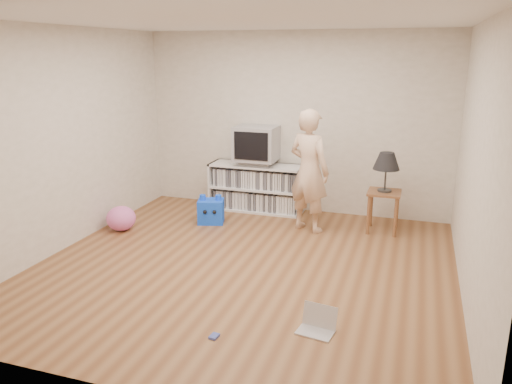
{
  "coord_description": "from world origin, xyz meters",
  "views": [
    {
      "loc": [
        1.72,
        -4.81,
        2.29
      ],
      "look_at": [
        0.01,
        0.4,
        0.76
      ],
      "focal_mm": 35.0,
      "sensor_mm": 36.0,
      "label": 1
    }
  ],
  "objects_px": {
    "dvd_deck": "(257,162)",
    "plush_blue": "(211,211)",
    "table_lamp": "(387,162)",
    "plush_pink": "(121,218)",
    "laptop": "(318,324)",
    "crt_tv": "(257,143)",
    "media_unit": "(257,187)",
    "side_table": "(384,201)",
    "person": "(309,171)"
  },
  "relations": [
    {
      "from": "person",
      "to": "laptop",
      "type": "height_order",
      "value": "person"
    },
    {
      "from": "dvd_deck",
      "to": "table_lamp",
      "type": "height_order",
      "value": "table_lamp"
    },
    {
      "from": "crt_tv",
      "to": "laptop",
      "type": "distance_m",
      "value": 3.56
    },
    {
      "from": "plush_blue",
      "to": "plush_pink",
      "type": "xyz_separation_m",
      "value": [
        -1.02,
        -0.65,
        -0.01
      ]
    },
    {
      "from": "table_lamp",
      "to": "plush_pink",
      "type": "bearing_deg",
      "value": -162.55
    },
    {
      "from": "media_unit",
      "to": "table_lamp",
      "type": "xyz_separation_m",
      "value": [
        1.87,
        -0.39,
        0.59
      ]
    },
    {
      "from": "table_lamp",
      "to": "crt_tv",
      "type": "bearing_deg",
      "value": 168.92
    },
    {
      "from": "person",
      "to": "plush_blue",
      "type": "height_order",
      "value": "person"
    },
    {
      "from": "person",
      "to": "table_lamp",
      "type": "bearing_deg",
      "value": -141.93
    },
    {
      "from": "side_table",
      "to": "plush_blue",
      "type": "xyz_separation_m",
      "value": [
        -2.29,
        -0.39,
        -0.24
      ]
    },
    {
      "from": "table_lamp",
      "to": "laptop",
      "type": "xyz_separation_m",
      "value": [
        -0.32,
        -2.69,
        -0.88
      ]
    },
    {
      "from": "dvd_deck",
      "to": "side_table",
      "type": "height_order",
      "value": "dvd_deck"
    },
    {
      "from": "dvd_deck",
      "to": "person",
      "type": "height_order",
      "value": "person"
    },
    {
      "from": "media_unit",
      "to": "crt_tv",
      "type": "relative_size",
      "value": 2.33
    },
    {
      "from": "side_table",
      "to": "person",
      "type": "relative_size",
      "value": 0.34
    },
    {
      "from": "table_lamp",
      "to": "plush_pink",
      "type": "xyz_separation_m",
      "value": [
        -3.31,
        -1.04,
        -0.78
      ]
    },
    {
      "from": "dvd_deck",
      "to": "laptop",
      "type": "xyz_separation_m",
      "value": [
        1.55,
        -3.06,
        -0.68
      ]
    },
    {
      "from": "plush_blue",
      "to": "person",
      "type": "bearing_deg",
      "value": -10.28
    },
    {
      "from": "crt_tv",
      "to": "plush_blue",
      "type": "relative_size",
      "value": 1.46
    },
    {
      "from": "media_unit",
      "to": "side_table",
      "type": "xyz_separation_m",
      "value": [
        1.87,
        -0.39,
        0.07
      ]
    },
    {
      "from": "crt_tv",
      "to": "person",
      "type": "xyz_separation_m",
      "value": [
        0.92,
        -0.61,
        -0.21
      ]
    },
    {
      "from": "media_unit",
      "to": "plush_blue",
      "type": "xyz_separation_m",
      "value": [
        -0.42,
        -0.78,
        -0.18
      ]
    },
    {
      "from": "media_unit",
      "to": "plush_pink",
      "type": "xyz_separation_m",
      "value": [
        -1.44,
        -1.43,
        -0.19
      ]
    },
    {
      "from": "plush_blue",
      "to": "table_lamp",
      "type": "bearing_deg",
      "value": -6.75
    },
    {
      "from": "dvd_deck",
      "to": "table_lamp",
      "type": "relative_size",
      "value": 0.87
    },
    {
      "from": "person",
      "to": "laptop",
      "type": "distance_m",
      "value": 2.63
    },
    {
      "from": "side_table",
      "to": "dvd_deck",
      "type": "bearing_deg",
      "value": 168.82
    },
    {
      "from": "plush_blue",
      "to": "plush_pink",
      "type": "height_order",
      "value": "plush_blue"
    },
    {
      "from": "dvd_deck",
      "to": "side_table",
      "type": "bearing_deg",
      "value": -11.18
    },
    {
      "from": "dvd_deck",
      "to": "plush_blue",
      "type": "distance_m",
      "value": 1.04
    },
    {
      "from": "media_unit",
      "to": "crt_tv",
      "type": "height_order",
      "value": "crt_tv"
    },
    {
      "from": "table_lamp",
      "to": "media_unit",
      "type": "bearing_deg",
      "value": 168.36
    },
    {
      "from": "side_table",
      "to": "person",
      "type": "height_order",
      "value": "person"
    },
    {
      "from": "plush_pink",
      "to": "media_unit",
      "type": "bearing_deg",
      "value": 44.74
    },
    {
      "from": "table_lamp",
      "to": "plush_blue",
      "type": "height_order",
      "value": "table_lamp"
    },
    {
      "from": "side_table",
      "to": "laptop",
      "type": "xyz_separation_m",
      "value": [
        -0.32,
        -2.69,
        -0.36
      ]
    },
    {
      "from": "media_unit",
      "to": "crt_tv",
      "type": "distance_m",
      "value": 0.67
    },
    {
      "from": "media_unit",
      "to": "plush_pink",
      "type": "relative_size",
      "value": 3.63
    },
    {
      "from": "person",
      "to": "plush_blue",
      "type": "relative_size",
      "value": 3.93
    },
    {
      "from": "laptop",
      "to": "dvd_deck",
      "type": "bearing_deg",
      "value": 125.69
    },
    {
      "from": "crt_tv",
      "to": "plush_blue",
      "type": "distance_m",
      "value": 1.21
    },
    {
      "from": "side_table",
      "to": "laptop",
      "type": "distance_m",
      "value": 2.73
    },
    {
      "from": "side_table",
      "to": "table_lamp",
      "type": "height_order",
      "value": "table_lamp"
    },
    {
      "from": "dvd_deck",
      "to": "crt_tv",
      "type": "xyz_separation_m",
      "value": [
        0.0,
        -0.0,
        0.29
      ]
    },
    {
      "from": "laptop",
      "to": "crt_tv",
      "type": "bearing_deg",
      "value": 125.71
    },
    {
      "from": "crt_tv",
      "to": "person",
      "type": "relative_size",
      "value": 0.37
    },
    {
      "from": "laptop",
      "to": "person",
      "type": "bearing_deg",
      "value": 113.33
    },
    {
      "from": "crt_tv",
      "to": "table_lamp",
      "type": "relative_size",
      "value": 1.17
    },
    {
      "from": "plush_blue",
      "to": "dvd_deck",
      "type": "bearing_deg",
      "value": 44.56
    },
    {
      "from": "person",
      "to": "plush_pink",
      "type": "distance_m",
      "value": 2.57
    }
  ]
}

